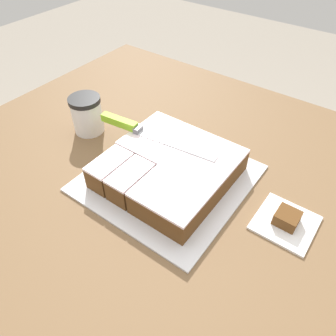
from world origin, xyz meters
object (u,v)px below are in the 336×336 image
at_px(cake_board, 168,178).
at_px(cake, 169,168).
at_px(coffee_cup, 87,114).
at_px(brownie, 287,219).
at_px(knife, 133,127).

distance_m(cake_board, cake, 0.04).
bearing_deg(cake, cake_board, -136.00).
relative_size(coffee_cup, brownie, 2.22).
height_order(knife, brownie, knife).
xyz_separation_m(cake, brownie, (0.30, 0.04, -0.02)).
height_order(knife, coffee_cup, coffee_cup).
distance_m(cake, knife, 0.16).
bearing_deg(coffee_cup, brownie, 0.82).
relative_size(cake_board, cake, 1.29).
bearing_deg(knife, brownie, -6.67).
xyz_separation_m(coffee_cup, brownie, (0.63, 0.01, -0.04)).
relative_size(cake_board, brownie, 7.62).
bearing_deg(cake, knife, 165.91).
distance_m(cake_board, brownie, 0.31).
bearing_deg(coffee_cup, knife, 3.33).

